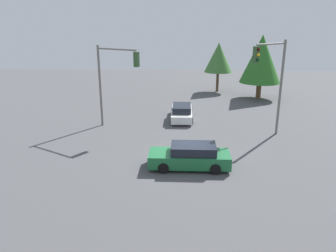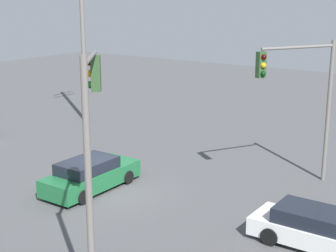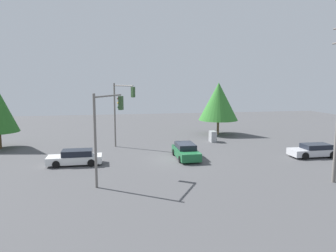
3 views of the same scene
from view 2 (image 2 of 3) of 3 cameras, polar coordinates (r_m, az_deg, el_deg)
The scene contains 6 objects.
ground_plane at distance 22.53m, azimuth -7.34°, elevation -7.19°, with size 80.00×80.00×0.00m, color #4C4C4F.
sedan_white at distance 18.23m, azimuth 16.29°, elevation -10.94°, with size 1.86×4.57×1.30m.
sedan_green at distance 22.57m, azimuth -8.59°, elevation -5.39°, with size 4.61×1.92×1.39m.
traffic_signal_main at distance 22.64m, azimuth 14.74°, elevation 4.04°, with size 3.51×2.15×6.37m.
traffic_signal_cross at distance 13.78m, azimuth -8.53°, elevation -0.98°, with size 2.65×2.16×6.87m.
utility_pole_tall at distance 33.76m, azimuth -9.43°, elevation 10.37°, with size 2.20×0.28×11.36m.
Camera 2 is at (-15.35, -14.29, 8.24)m, focal length 55.00 mm.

